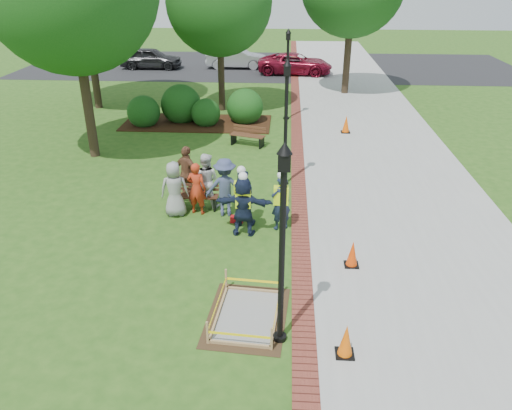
# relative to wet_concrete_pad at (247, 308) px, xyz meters

# --- Properties ---
(ground) EXTENTS (100.00, 100.00, 0.00)m
(ground) POSITION_rel_wet_concrete_pad_xyz_m (-0.52, 2.33, -0.23)
(ground) COLOR #285116
(ground) RESTS_ON ground
(sidewalk) EXTENTS (6.00, 60.00, 0.02)m
(sidewalk) POSITION_rel_wet_concrete_pad_xyz_m (4.48, 12.33, -0.22)
(sidewalk) COLOR #9E9E99
(sidewalk) RESTS_ON ground
(brick_edging) EXTENTS (0.50, 60.00, 0.03)m
(brick_edging) POSITION_rel_wet_concrete_pad_xyz_m (1.23, 12.33, -0.22)
(brick_edging) COLOR maroon
(brick_edging) RESTS_ON ground
(mulch_bed) EXTENTS (7.00, 3.00, 0.05)m
(mulch_bed) POSITION_rel_wet_concrete_pad_xyz_m (-3.52, 14.33, -0.21)
(mulch_bed) COLOR #381E0F
(mulch_bed) RESTS_ON ground
(parking_lot) EXTENTS (36.00, 12.00, 0.01)m
(parking_lot) POSITION_rel_wet_concrete_pad_xyz_m (-0.52, 29.33, -0.23)
(parking_lot) COLOR black
(parking_lot) RESTS_ON ground
(wet_concrete_pad) EXTENTS (1.88, 2.43, 0.55)m
(wet_concrete_pad) POSITION_rel_wet_concrete_pad_xyz_m (0.00, 0.00, 0.00)
(wet_concrete_pad) COLOR #47331E
(wet_concrete_pad) RESTS_ON ground
(bench_near) EXTENTS (1.38, 0.50, 0.74)m
(bench_near) POSITION_rel_wet_concrete_pad_xyz_m (-2.00, 5.24, 0.00)
(bench_near) COLOR #4C281A
(bench_near) RESTS_ON ground
(bench_far) EXTENTS (1.55, 0.92, 0.80)m
(bench_far) POSITION_rel_wet_concrete_pad_xyz_m (-0.86, 11.28, 0.02)
(bench_far) COLOR brown
(bench_far) RESTS_ON ground
(cone_front) EXTENTS (0.37, 0.37, 0.73)m
(cone_front) POSITION_rel_wet_concrete_pad_xyz_m (2.01, -1.05, 0.12)
(cone_front) COLOR black
(cone_front) RESTS_ON ground
(cone_back) EXTENTS (0.37, 0.37, 0.72)m
(cone_back) POSITION_rel_wet_concrete_pad_xyz_m (2.50, 2.19, 0.11)
(cone_back) COLOR black
(cone_back) RESTS_ON ground
(cone_far) EXTENTS (0.41, 0.41, 0.80)m
(cone_far) POSITION_rel_wet_concrete_pad_xyz_m (3.43, 13.30, 0.15)
(cone_far) COLOR black
(cone_far) RESTS_ON ground
(toolbox) EXTENTS (0.38, 0.23, 0.19)m
(toolbox) POSITION_rel_wet_concrete_pad_xyz_m (-0.65, 4.39, -0.14)
(toolbox) COLOR #A70C13
(toolbox) RESTS_ON ground
(lamp_near) EXTENTS (0.28, 0.28, 4.26)m
(lamp_near) POSITION_rel_wet_concrete_pad_xyz_m (0.73, -0.67, 2.25)
(lamp_near) COLOR black
(lamp_near) RESTS_ON ground
(lamp_mid) EXTENTS (0.28, 0.28, 4.26)m
(lamp_mid) POSITION_rel_wet_concrete_pad_xyz_m (0.73, 7.33, 2.25)
(lamp_mid) COLOR black
(lamp_mid) RESTS_ON ground
(lamp_far) EXTENTS (0.28, 0.28, 4.26)m
(lamp_far) POSITION_rel_wet_concrete_pad_xyz_m (0.73, 15.33, 2.25)
(lamp_far) COLOR black
(lamp_far) RESTS_ON ground
(tree_back) EXTENTS (5.10, 5.10, 7.81)m
(tree_back) POSITION_rel_wet_concrete_pad_xyz_m (-2.63, 16.84, 5.02)
(tree_back) COLOR #3D2D1E
(tree_back) RESTS_ON ground
(shrub_a) EXTENTS (1.54, 1.54, 1.54)m
(shrub_a) POSITION_rel_wet_concrete_pad_xyz_m (-5.95, 13.83, -0.23)
(shrub_a) COLOR #164814
(shrub_a) RESTS_ON ground
(shrub_b) EXTENTS (1.92, 1.92, 1.92)m
(shrub_b) POSITION_rel_wet_concrete_pad_xyz_m (-4.34, 14.69, -0.23)
(shrub_b) COLOR #164814
(shrub_b) RESTS_ON ground
(shrub_c) EXTENTS (1.37, 1.37, 1.37)m
(shrub_c) POSITION_rel_wet_concrete_pad_xyz_m (-3.06, 14.07, -0.23)
(shrub_c) COLOR #164814
(shrub_c) RESTS_ON ground
(shrub_d) EXTENTS (1.74, 1.74, 1.74)m
(shrub_d) POSITION_rel_wet_concrete_pad_xyz_m (-1.25, 14.70, -0.23)
(shrub_d) COLOR #164814
(shrub_d) RESTS_ON ground
(shrub_e) EXTENTS (0.95, 0.95, 0.95)m
(shrub_e) POSITION_rel_wet_concrete_pad_xyz_m (-3.93, 15.54, -0.23)
(shrub_e) COLOR #164814
(shrub_e) RESTS_ON ground
(casual_person_a) EXTENTS (0.59, 0.43, 1.71)m
(casual_person_a) POSITION_rel_wet_concrete_pad_xyz_m (-2.54, 4.75, 0.62)
(casual_person_a) COLOR gray
(casual_person_a) RESTS_ON ground
(casual_person_b) EXTENTS (0.59, 0.45, 1.64)m
(casual_person_b) POSITION_rel_wet_concrete_pad_xyz_m (-1.91, 4.91, 0.59)
(casual_person_b) COLOR red
(casual_person_b) RESTS_ON ground
(casual_person_c) EXTENTS (0.62, 0.47, 1.75)m
(casual_person_c) POSITION_rel_wet_concrete_pad_xyz_m (-1.71, 5.43, 0.64)
(casual_person_c) COLOR silver
(casual_person_c) RESTS_ON ground
(casual_person_d) EXTENTS (0.69, 0.64, 1.82)m
(casual_person_d) POSITION_rel_wet_concrete_pad_xyz_m (-2.35, 5.83, 0.68)
(casual_person_d) COLOR brown
(casual_person_d) RESTS_ON ground
(casual_person_e) EXTENTS (0.61, 0.42, 1.81)m
(casual_person_e) POSITION_rel_wet_concrete_pad_xyz_m (-1.03, 4.86, 0.67)
(casual_person_e) COLOR #394164
(casual_person_e) RESTS_ON ground
(hivis_worker_a) EXTENTS (0.57, 0.39, 1.89)m
(hivis_worker_a) POSITION_rel_wet_concrete_pad_xyz_m (-0.39, 3.69, 0.70)
(hivis_worker_a) COLOR #1A1B45
(hivis_worker_a) RESTS_ON ground
(hivis_worker_b) EXTENTS (0.63, 0.54, 1.80)m
(hivis_worker_b) POSITION_rel_wet_concrete_pad_xyz_m (0.65, 4.07, 0.66)
(hivis_worker_b) COLOR #18243F
(hivis_worker_b) RESTS_ON ground
(hivis_worker_c) EXTENTS (0.58, 0.42, 1.82)m
(hivis_worker_c) POSITION_rel_wet_concrete_pad_xyz_m (-0.49, 4.31, 0.67)
(hivis_worker_c) COLOR #171A3E
(hivis_worker_c) RESTS_ON ground
(parked_car_a) EXTENTS (2.20, 4.98, 1.62)m
(parked_car_a) POSITION_rel_wet_concrete_pad_xyz_m (-9.14, 27.71, -0.23)
(parked_car_a) COLOR #272629
(parked_car_a) RESTS_ON ground
(parked_car_b) EXTENTS (2.11, 4.84, 1.58)m
(parked_car_b) POSITION_rel_wet_concrete_pad_xyz_m (-2.97, 28.23, -0.23)
(parked_car_b) COLOR #B7B6BC
(parked_car_b) RESTS_ON ground
(parked_car_c) EXTENTS (2.38, 4.81, 1.52)m
(parked_car_c) POSITION_rel_wet_concrete_pad_xyz_m (1.24, 26.39, -0.23)
(parked_car_c) COLOR maroon
(parked_car_c) RESTS_ON ground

